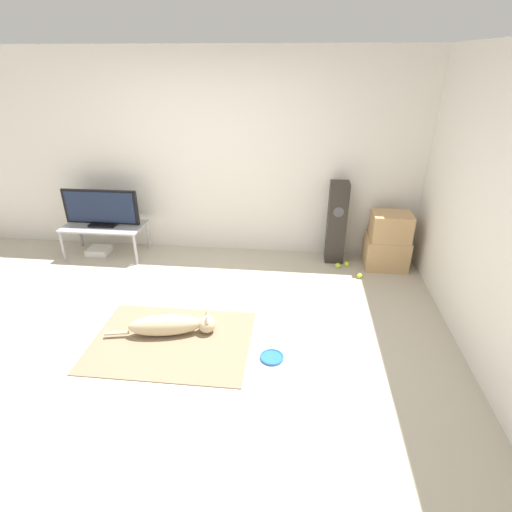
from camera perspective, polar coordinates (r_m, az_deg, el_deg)
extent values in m
plane|color=#BCB29E|center=(3.92, -10.43, -11.81)|extent=(12.00, 12.00, 0.00)
cube|color=silver|center=(5.26, -5.31, 13.96)|extent=(8.00, 0.06, 2.55)
cube|color=silver|center=(3.52, 32.54, 3.50)|extent=(0.06, 8.00, 2.55)
cube|color=#847056|center=(3.93, -11.98, -11.79)|extent=(1.48, 1.07, 0.01)
ellipsoid|color=beige|center=(3.96, -12.83, -9.63)|extent=(0.72, 0.32, 0.21)
sphere|color=beige|center=(3.93, -7.04, -9.66)|extent=(0.17, 0.17, 0.17)
cone|color=beige|center=(3.92, -7.05, -8.16)|extent=(0.05, 0.05, 0.08)
cone|color=beige|center=(3.84, -7.06, -8.94)|extent=(0.05, 0.05, 0.08)
cylinder|color=beige|center=(4.08, -19.26, -10.36)|extent=(0.23, 0.08, 0.03)
cylinder|color=blue|center=(3.67, 2.28, -14.29)|extent=(0.21, 0.21, 0.02)
torus|color=blue|center=(3.66, 2.28, -14.20)|extent=(0.21, 0.21, 0.02)
cube|color=tan|center=(5.31, 18.04, 0.50)|extent=(0.52, 0.41, 0.39)
cube|color=tan|center=(5.16, 18.70, 4.02)|extent=(0.47, 0.37, 0.33)
cube|color=#2D2823|center=(5.18, 11.44, 4.69)|extent=(0.23, 0.23, 1.05)
cylinder|color=#4C4C51|center=(5.01, 11.72, 6.15)|extent=(0.13, 0.00, 0.13)
cube|color=#A8A8AD|center=(5.64, -20.91, 4.04)|extent=(1.04, 0.52, 0.02)
cylinder|color=#A8A8AD|center=(5.77, -25.91, 1.26)|extent=(0.04, 0.04, 0.41)
cylinder|color=#A8A8AD|center=(5.32, -16.84, 0.86)|extent=(0.04, 0.04, 0.41)
cylinder|color=#A8A8AD|center=(6.13, -23.81, 3.10)|extent=(0.04, 0.04, 0.41)
cylinder|color=#A8A8AD|center=(5.71, -15.17, 2.86)|extent=(0.04, 0.04, 0.41)
cube|color=black|center=(5.63, -20.95, 4.26)|extent=(0.35, 0.20, 0.03)
cube|color=black|center=(5.56, -21.31, 6.56)|extent=(0.99, 0.04, 0.45)
cube|color=#141E38|center=(5.54, -21.39, 6.49)|extent=(0.91, 0.01, 0.41)
sphere|color=#C6E033|center=(5.00, 14.57, -2.74)|extent=(0.07, 0.07, 0.07)
sphere|color=#C6E033|center=(5.18, 11.62, -1.34)|extent=(0.07, 0.07, 0.07)
sphere|color=#C6E033|center=(5.25, 12.83, -1.11)|extent=(0.07, 0.07, 0.07)
cube|color=white|center=(5.86, -21.52, 0.71)|extent=(0.28, 0.26, 0.08)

